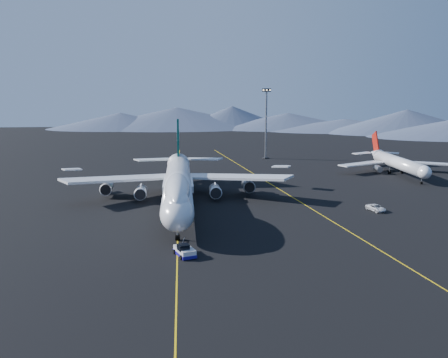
{
  "coord_description": "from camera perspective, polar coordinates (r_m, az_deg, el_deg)",
  "views": [
    {
      "loc": [
        1.09,
        -118.76,
        29.16
      ],
      "look_at": [
        11.57,
        4.45,
        6.0
      ],
      "focal_mm": 40.0,
      "sensor_mm": 36.0,
      "label": 1
    }
  ],
  "objects": [
    {
      "name": "second_jet",
      "position": [
        176.84,
        19.14,
        1.8
      ],
      "size": [
        39.69,
        44.84,
        12.76
      ],
      "rotation": [
        0.0,
        0.0,
        -0.24
      ],
      "color": "silver",
      "rests_on": "ground"
    },
    {
      "name": "service_van",
      "position": [
        123.39,
        16.98,
        -3.17
      ],
      "size": [
        3.94,
        5.93,
        1.51
      ],
      "primitive_type": "imported",
      "rotation": [
        0.0,
        0.0,
        0.29
      ],
      "color": "silver",
      "rests_on": "ground"
    },
    {
      "name": "taxiway_line_side",
      "position": [
        135.14,
        7.61,
        -1.94
      ],
      "size": [
        28.08,
        198.09,
        0.01
      ],
      "primitive_type": "cube",
      "rotation": [
        0.0,
        0.0,
        0.14
      ],
      "color": "yellow",
      "rests_on": "ground"
    },
    {
      "name": "taxiway_line_main",
      "position": [
        122.29,
        -5.24,
        -3.23
      ],
      "size": [
        0.25,
        220.0,
        0.01
      ],
      "primitive_type": "cube",
      "color": "yellow",
      "rests_on": "ground"
    },
    {
      "name": "ground",
      "position": [
        122.29,
        -5.24,
        -3.23
      ],
      "size": [
        500.0,
        500.0,
        0.0
      ],
      "primitive_type": "plane",
      "color": "black",
      "rests_on": "ground"
    },
    {
      "name": "boeing_747",
      "position": [
        121.07,
        -5.29,
        -0.55
      ],
      "size": [
        59.62,
        72.43,
        19.37
      ],
      "color": "silver",
      "rests_on": "ground"
    },
    {
      "name": "floodlight_mast",
      "position": [
        202.42,
        4.82,
        6.35
      ],
      "size": [
        3.48,
        2.61,
        28.14
      ],
      "rotation": [
        0.0,
        0.0,
        -0.33
      ],
      "color": "black",
      "rests_on": "ground"
    },
    {
      "name": "pushback_tug",
      "position": [
        88.03,
        -4.51,
        -8.28
      ],
      "size": [
        4.24,
        5.73,
        2.24
      ],
      "rotation": [
        0.0,
        0.0,
        0.36
      ],
      "color": "silver",
      "rests_on": "ground"
    }
  ]
}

